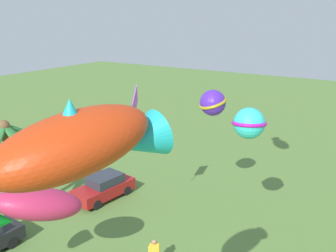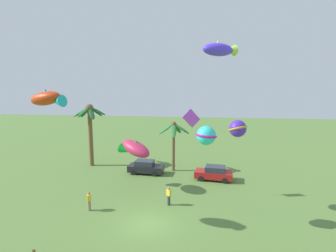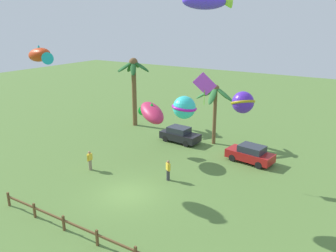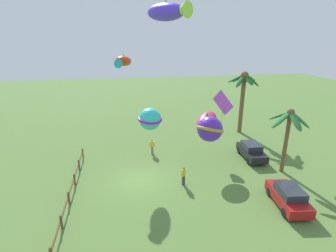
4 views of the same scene
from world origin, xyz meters
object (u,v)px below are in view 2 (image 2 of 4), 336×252
(kite_ball_3, at_px, (206,135))
(kite_diamond_5, at_px, (191,119))
(palm_tree_1, at_px, (90,120))
(spectator_1, at_px, (169,196))
(kite_fish_1, at_px, (47,99))
(kite_fish_2, at_px, (220,49))
(kite_fish_0, at_px, (134,148))
(palm_tree_0, at_px, (173,133))
(spectator_0, at_px, (89,201))
(parked_car_1, at_px, (214,173))
(kite_ball_4, at_px, (238,128))
(parked_car_0, at_px, (146,167))

(kite_ball_3, relative_size, kite_diamond_5, 0.82)
(palm_tree_1, height_order, spectator_1, palm_tree_1)
(kite_fish_1, xyz_separation_m, kite_fish_2, (11.58, 2.21, 3.32))
(kite_fish_0, bearing_deg, spectator_1, -40.06)
(kite_ball_3, bearing_deg, kite_fish_2, 49.27)
(palm_tree_0, xyz_separation_m, kite_fish_0, (-3.07, -6.06, -0.39))
(palm_tree_0, height_order, spectator_0, palm_tree_0)
(parked_car_1, relative_size, spectator_0, 2.58)
(kite_fish_2, bearing_deg, kite_fish_0, 145.78)
(palm_tree_0, bearing_deg, kite_ball_3, -73.73)
(palm_tree_1, xyz_separation_m, kite_fish_1, (2.92, -14.12, 3.56))
(kite_fish_1, bearing_deg, kite_fish_0, 59.92)
(kite_ball_4, bearing_deg, kite_fish_2, -130.71)
(kite_diamond_5, bearing_deg, kite_fish_2, -63.82)
(palm_tree_0, distance_m, kite_ball_3, 12.72)
(kite_ball_3, bearing_deg, parked_car_0, 121.29)
(palm_tree_1, xyz_separation_m, kite_diamond_5, (12.46, -7.76, 1.47))
(palm_tree_0, distance_m, kite_ball_4, 11.16)
(parked_car_0, bearing_deg, kite_ball_3, -58.71)
(spectator_1, bearing_deg, kite_fish_1, -151.89)
(palm_tree_0, relative_size, spectator_1, 3.64)
(palm_tree_1, distance_m, kite_fish_2, 19.99)
(palm_tree_0, bearing_deg, kite_ball_4, -56.70)
(spectator_1, relative_size, kite_fish_2, 0.57)
(kite_ball_4, height_order, kite_diamond_5, kite_diamond_5)
(palm_tree_0, bearing_deg, spectator_0, -117.69)
(spectator_0, relative_size, spectator_1, 1.00)
(parked_car_0, relative_size, kite_ball_4, 1.93)
(kite_fish_0, height_order, kite_diamond_5, kite_diamond_5)
(kite_fish_0, xyz_separation_m, kite_fish_2, (7.39, -5.03, 8.46))
(parked_car_0, distance_m, kite_fish_2, 16.92)
(kite_fish_0, xyz_separation_m, kite_diamond_5, (5.35, -0.88, 3.05))
(spectator_0, relative_size, kite_ball_3, 0.79)
(spectator_0, distance_m, kite_fish_0, 6.37)
(palm_tree_0, xyz_separation_m, kite_fish_2, (4.32, -11.09, 8.07))
(spectator_1, distance_m, kite_fish_2, 12.44)
(parked_car_1, relative_size, kite_ball_3, 2.04)
(parked_car_0, relative_size, kite_fish_1, 1.28)
(kite_fish_0, bearing_deg, parked_car_1, 24.61)
(parked_car_1, distance_m, spectator_0, 13.24)
(parked_car_1, bearing_deg, spectator_0, -141.05)
(palm_tree_1, relative_size, kite_fish_0, 1.91)
(kite_fish_2, bearing_deg, parked_car_1, 88.19)
(spectator_0, relative_size, kite_diamond_5, 0.65)
(kite_ball_4, bearing_deg, palm_tree_0, 123.30)
(parked_car_0, xyz_separation_m, kite_ball_3, (6.49, -10.67, 5.89))
(palm_tree_1, height_order, parked_car_1, palm_tree_1)
(spectator_1, bearing_deg, kite_ball_4, -0.25)
(palm_tree_1, bearing_deg, spectator_1, -42.78)
(kite_fish_1, bearing_deg, spectator_1, 28.11)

